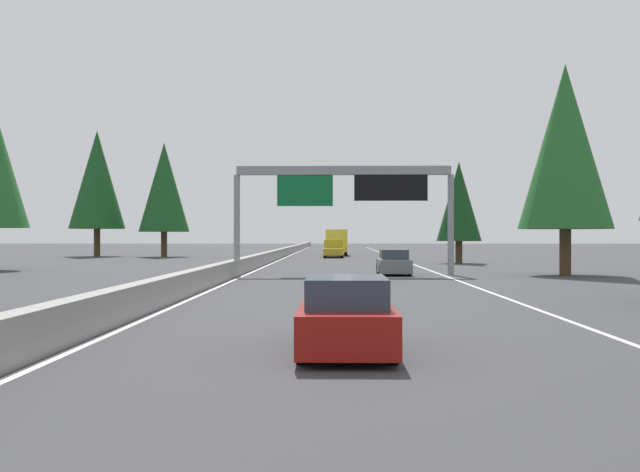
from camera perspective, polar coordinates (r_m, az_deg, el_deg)
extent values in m
plane|color=#38383A|center=(65.09, -3.63, -1.97)|extent=(320.00, 320.00, 0.00)
cube|color=gray|center=(85.04, -2.72, -1.20)|extent=(180.00, 0.56, 0.90)
cube|color=silver|center=(75.12, 5.80, -1.70)|extent=(160.00, 0.16, 0.01)
cube|color=silver|center=(75.04, -2.81, -1.70)|extent=(160.00, 0.16, 0.01)
cylinder|color=gray|center=(45.20, -6.10, 0.81)|extent=(0.36, 0.36, 5.76)
cylinder|color=gray|center=(45.34, 9.54, 0.81)|extent=(0.36, 0.36, 5.76)
cube|color=gray|center=(45.01, 1.73, 4.81)|extent=(0.50, 12.32, 0.50)
cube|color=#0C602D|center=(44.81, -1.10, 3.42)|extent=(0.12, 3.20, 1.90)
cube|color=black|center=(44.90, 5.20, 3.54)|extent=(0.16, 4.20, 1.50)
cube|color=maroon|center=(15.20, 1.92, -6.51)|extent=(4.40, 1.80, 0.76)
cube|color=#2D3847|center=(14.92, 1.93, -4.09)|extent=(2.46, 1.51, 0.56)
cylinder|color=black|center=(16.63, -0.89, -6.67)|extent=(0.64, 0.22, 0.64)
cylinder|color=black|center=(16.65, 4.59, -6.66)|extent=(0.64, 0.22, 0.64)
cylinder|color=black|center=(13.84, -1.30, -8.03)|extent=(0.64, 0.22, 0.64)
cylinder|color=black|center=(13.86, 5.31, -8.01)|extent=(0.64, 0.22, 0.64)
cube|color=slate|center=(45.23, 5.40, -2.17)|extent=(4.40, 1.80, 0.76)
cube|color=#2D3847|center=(44.99, 5.43, -1.34)|extent=(2.46, 1.51, 0.56)
cylinder|color=black|center=(46.59, 4.30, -2.36)|extent=(0.64, 0.22, 0.64)
cylinder|color=black|center=(46.70, 6.24, -2.36)|extent=(0.64, 0.22, 0.64)
cylinder|color=black|center=(43.78, 4.51, -2.52)|extent=(0.64, 0.22, 0.64)
cylinder|color=black|center=(43.90, 6.57, -2.51)|extent=(0.64, 0.22, 0.64)
cube|color=#AD931E|center=(80.66, 0.98, -1.15)|extent=(5.60, 2.00, 0.70)
cube|color=#AD931E|center=(81.66, 0.98, -0.58)|extent=(2.24, 1.84, 0.90)
cube|color=#2D3847|center=(81.66, 0.98, -0.51)|extent=(2.02, 1.92, 0.41)
cylinder|color=black|center=(82.52, 0.38, -1.27)|extent=(0.80, 0.28, 0.80)
cylinder|color=black|center=(82.52, 1.58, -1.27)|extent=(0.80, 0.28, 0.80)
cylinder|color=black|center=(78.83, 0.35, -1.33)|extent=(0.80, 0.28, 0.80)
cylinder|color=black|center=(78.82, 1.60, -1.33)|extent=(0.80, 0.28, 0.80)
cube|color=gold|center=(88.31, 1.21, -0.34)|extent=(6.12, 2.40, 2.50)
cube|color=#1E4793|center=(92.56, 1.21, -0.51)|extent=(2.38, 2.30, 1.90)
cylinder|color=black|center=(92.40, 0.55, -1.10)|extent=(0.90, 0.28, 0.90)
cylinder|color=black|center=(92.41, 1.87, -1.10)|extent=(0.90, 0.28, 0.90)
cylinder|color=black|center=(86.63, 0.51, -1.18)|extent=(0.90, 0.28, 0.90)
cylinder|color=black|center=(86.63, 1.92, -1.18)|extent=(0.90, 0.28, 0.90)
cylinder|color=#4C3823|center=(46.42, 17.50, -1.13)|extent=(0.65, 0.65, 2.65)
cone|color=#236028|center=(46.69, 17.50, 6.27)|extent=(5.30, 5.30, 9.39)
cylinder|color=#4C3823|center=(64.44, 10.12, -1.18)|extent=(0.56, 0.56, 1.82)
cone|color=#143D19|center=(64.49, 10.13, 2.51)|extent=(3.65, 3.65, 6.47)
cylinder|color=#4C3823|center=(84.94, -11.33, -0.60)|extent=(0.65, 0.65, 2.69)
cone|color=#194C1E|center=(85.09, -11.33, 3.52)|extent=(5.38, 5.38, 9.54)
cylinder|color=#4C3823|center=(88.49, -16.00, -0.46)|extent=(0.69, 0.69, 3.03)
cone|color=#194C1E|center=(88.70, -16.00, 3.99)|extent=(6.06, 6.06, 10.74)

